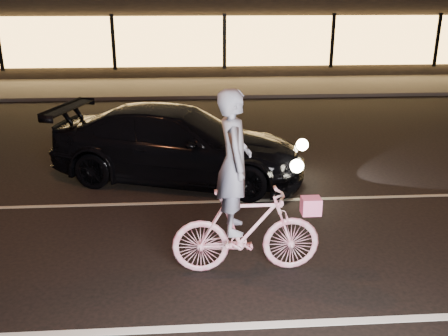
{
  "coord_description": "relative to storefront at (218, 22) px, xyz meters",
  "views": [
    {
      "loc": [
        -1.49,
        -6.1,
        3.49
      ],
      "look_at": [
        -1.02,
        0.6,
        1.13
      ],
      "focal_mm": 40.0,
      "sensor_mm": 36.0,
      "label": 1
    }
  ],
  "objects": [
    {
      "name": "ground",
      "position": [
        0.0,
        -18.97,
        -2.15
      ],
      "size": [
        90.0,
        90.0,
        0.0
      ],
      "primitive_type": "plane",
      "color": "black",
      "rests_on": "ground"
    },
    {
      "name": "lane_stripe_near",
      "position": [
        0.0,
        -20.47,
        -2.14
      ],
      "size": [
        60.0,
        0.12,
        0.01
      ],
      "primitive_type": "cube",
      "color": "silver",
      "rests_on": "ground"
    },
    {
      "name": "lane_stripe_far",
      "position": [
        0.0,
        -16.97,
        -2.14
      ],
      "size": [
        60.0,
        0.1,
        0.01
      ],
      "primitive_type": "cube",
      "color": "gray",
      "rests_on": "ground"
    },
    {
      "name": "sidewalk",
      "position": [
        0.0,
        -5.97,
        -2.09
      ],
      "size": [
        30.0,
        4.0,
        0.12
      ],
      "primitive_type": "cube",
      "color": "#383533",
      "rests_on": "ground"
    },
    {
      "name": "storefront",
      "position": [
        0.0,
        0.0,
        0.0
      ],
      "size": [
        25.4,
        8.42,
        4.2
      ],
      "color": "black",
      "rests_on": "ground"
    },
    {
      "name": "cyclist",
      "position": [
        -0.84,
        -19.29,
        -1.28
      ],
      "size": [
        1.94,
        0.67,
        2.44
      ],
      "rotation": [
        0.0,
        0.0,
        1.57
      ],
      "color": "#D83464",
      "rests_on": "ground"
    },
    {
      "name": "sedan",
      "position": [
        -1.72,
        -15.72,
        -1.43
      ],
      "size": [
        5.28,
        3.31,
        1.43
      ],
      "rotation": [
        0.0,
        0.0,
        1.28
      ],
      "color": "black",
      "rests_on": "ground"
    }
  ]
}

